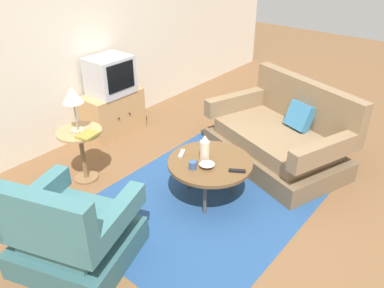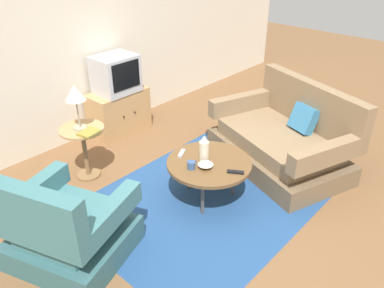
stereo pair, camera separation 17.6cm
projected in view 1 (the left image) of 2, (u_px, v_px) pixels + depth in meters
name	position (u px, v px, depth m)	size (l,w,h in m)	color
ground_plane	(209.00, 203.00, 4.01)	(16.00, 16.00, 0.00)	brown
back_wall	(59.00, 38.00, 4.61)	(9.00, 0.12, 2.70)	beige
area_rug	(209.00, 197.00, 4.10)	(2.61, 1.94, 0.00)	navy
armchair	(71.00, 235.00, 3.15)	(1.10, 1.14, 0.93)	#325C60
couch	(280.00, 138.00, 4.61)	(1.47, 1.86, 0.96)	brown
coffee_table	(210.00, 164.00, 3.90)	(0.86, 0.86, 0.45)	brown
side_table	(81.00, 145.00, 4.19)	(0.48, 0.48, 0.61)	tan
tv_stand	(113.00, 113.00, 5.23)	(0.79, 0.46, 0.60)	tan
television	(110.00, 75.00, 4.96)	(0.53, 0.44, 0.49)	#B7B7BC
table_lamp	(72.00, 97.00, 3.91)	(0.22, 0.22, 0.50)	#9E937A
vase	(205.00, 148.00, 3.86)	(0.10, 0.10, 0.27)	beige
mug	(193.00, 165.00, 3.75)	(0.12, 0.08, 0.08)	#335184
bowl	(207.00, 166.00, 3.77)	(0.15, 0.15, 0.04)	silver
tv_remote_dark	(237.00, 171.00, 3.71)	(0.12, 0.16, 0.02)	black
tv_remote_silver	(182.00, 153.00, 4.00)	(0.15, 0.11, 0.02)	#B2B2B7
book	(87.00, 135.00, 3.99)	(0.23, 0.20, 0.03)	olive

